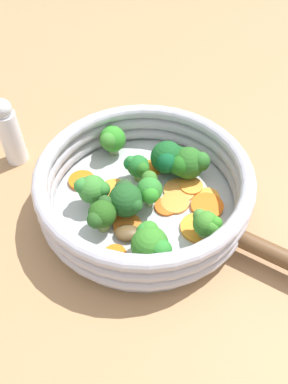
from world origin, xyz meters
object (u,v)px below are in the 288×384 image
Objects in this scene: carrot_slice_7 at (127,225)px; carrot_slice_12 at (207,206)px; broccoli_floret_5 at (150,190)px; skillet at (144,203)px; broccoli_floret_0 at (151,243)px; broccoli_floret_1 at (207,224)px; carrot_slice_0 at (191,186)px; broccoli_floret_4 at (112,139)px; carrot_slice_4 at (166,207)px; salt_shaker at (9,132)px; carrot_slice_6 at (198,228)px; carrot_slice_2 at (115,255)px; carrot_slice_1 at (115,191)px; carrot_slice_5 at (82,181)px; broccoli_floret_6 at (102,214)px; mushroom_piece_0 at (127,233)px; carrot_slice_3 at (179,191)px; carrot_slice_9 at (208,197)px; carrot_slice_10 at (150,168)px; carrot_slice_8 at (175,202)px; broccoli_floret_8 at (190,164)px; broccoli_floret_9 at (168,158)px; broccoli_floret_7 at (126,199)px; carrot_slice_11 at (112,207)px; broccoli_floret_2 at (137,166)px; broccoli_floret_3 at (92,189)px.

carrot_slice_12 is (-0.04, -0.10, 0.00)m from carrot_slice_7.
skillet is at bearing 0.32° from broccoli_floret_5.
broccoli_floret_1 is (-0.02, -0.07, -0.00)m from broccoli_floret_0.
broccoli_floret_4 reaches higher than carrot_slice_0.
broccoli_floret_0 reaches higher than carrot_slice_4.
broccoli_floret_1 is 0.32m from salt_shaker.
carrot_slice_2 is at bearing 74.97° from carrot_slice_6.
carrot_slice_1 is 0.93× the size of broccoli_floret_5.
carrot_slice_5 is at bearing 33.08° from carrot_slice_1.
carrot_slice_7 is 0.79× the size of broccoli_floret_6.
broccoli_floret_1 is at bearing -127.33° from mushroom_piece_0.
mushroom_piece_0 is (-0.02, 0.12, 0.00)m from carrot_slice_0.
salt_shaker is (0.09, 0.12, 0.01)m from broccoli_floret_4.
carrot_slice_3 is 0.04m from carrot_slice_9.
carrot_slice_5 is 0.11m from broccoli_floret_5.
carrot_slice_10 is 0.98× the size of mushroom_piece_0.
carrot_slice_8 is 0.07m from broccoli_floret_1.
carrot_slice_7 is at bearing 105.48° from broccoli_floret_5.
broccoli_floret_8 is 0.03m from broccoli_floret_9.
broccoli_floret_7 is (0.01, 0.03, -0.00)m from broccoli_floret_5.
carrot_slice_11 is 0.69× the size of broccoli_floret_8.
carrot_slice_2 is at bearing 122.81° from skillet.
broccoli_floret_8 reaches higher than broccoli_floret_2.
broccoli_floret_3 is 0.10m from broccoli_floret_4.
carrot_slice_2 is 0.05m from broccoli_floret_6.
broccoli_floret_4 is 0.43× the size of salt_shaker.
broccoli_floret_9 is (0.05, -0.10, 0.03)m from carrot_slice_7.
broccoli_floret_6 is at bearing 84.86° from carrot_slice_0.
carrot_slice_8 is 0.05m from broccoli_floret_5.
broccoli_floret_5 is at bearing -119.49° from carrot_slice_11.
carrot_slice_9 is (-0.02, -0.06, -0.00)m from carrot_slice_4.
carrot_slice_3 is 1.14× the size of carrot_slice_8.
carrot_slice_3 is 1.18× the size of carrot_slice_5.
broccoli_floret_1 is (-0.07, -0.07, 0.03)m from carrot_slice_7.
broccoli_floret_1 is (-0.04, -0.10, 0.03)m from carrot_slice_2.
carrot_slice_0 is at bearing -82.32° from mushroom_piece_0.
broccoli_floret_7 reaches higher than carrot_slice_11.
carrot_slice_5 is 0.85× the size of carrot_slice_12.
broccoli_floret_6 is 0.89× the size of broccoli_floret_7.
carrot_slice_10 reaches higher than skillet.
carrot_slice_3 is 0.87× the size of broccoli_floret_9.
broccoli_floret_7 is (-0.01, 0.03, 0.04)m from skillet.
broccoli_floret_0 is at bearing 151.82° from broccoli_floret_2.
carrot_slice_0 is 0.07m from carrot_slice_6.
broccoli_floret_4 is at bearing 15.28° from carrot_slice_12.
carrot_slice_1 is 1.18× the size of carrot_slice_11.
carrot_slice_11 is (0.04, 0.07, -0.00)m from carrot_slice_8.
carrot_slice_7 is (-0.06, 0.02, 0.00)m from carrot_slice_1.
carrot_slice_9 is at bearing -101.32° from carrot_slice_7.
carrot_slice_12 is at bearing -108.95° from carrot_slice_7.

